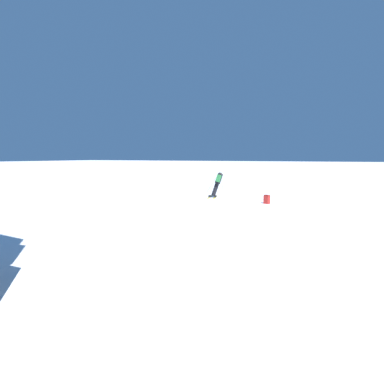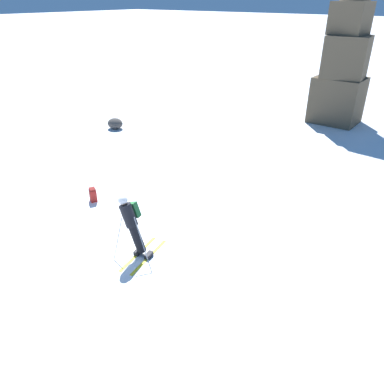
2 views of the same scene
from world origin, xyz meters
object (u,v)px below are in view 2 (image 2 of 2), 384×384
object	(u,v)px
spare_backpack	(93,195)
exposed_boulder_0	(115,124)
skier	(132,222)
rock_pillar	(343,68)

from	to	relation	value
spare_backpack	exposed_boulder_0	bearing A→B (deg)	-20.53
spare_backpack	skier	bearing A→B (deg)	-173.57
rock_pillar	skier	bearing A→B (deg)	-90.74
skier	exposed_boulder_0	bearing A→B (deg)	129.58
rock_pillar	spare_backpack	size ratio (longest dim) A/B	14.52
exposed_boulder_0	skier	bearing A→B (deg)	-39.36
skier	spare_backpack	xyz separation A→B (m)	(-3.34, 1.25, -0.78)
rock_pillar	exposed_boulder_0	size ratio (longest dim) A/B	8.20
skier	rock_pillar	world-z (taller)	rock_pillar
spare_backpack	exposed_boulder_0	distance (m)	8.30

